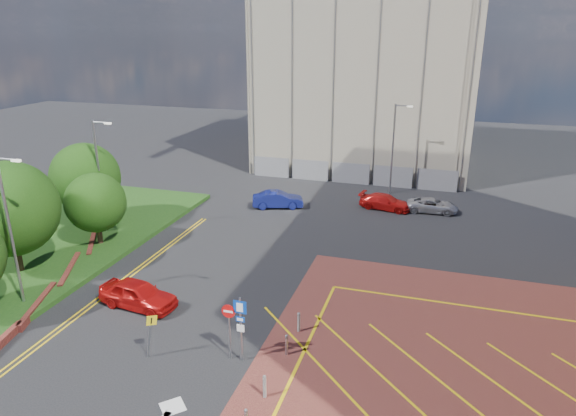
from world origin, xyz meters
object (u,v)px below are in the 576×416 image
at_px(sign_cluster, 236,322).
at_px(warning_sign, 150,331).
at_px(tree_c, 96,203).
at_px(lamp_back, 394,146).
at_px(car_red_left, 138,294).
at_px(car_blue_back, 278,200).
at_px(lamp_left_near, 10,226).
at_px(car_red_back, 385,202).
at_px(tree_b, 9,209).
at_px(tree_d, 85,177).
at_px(car_silver_back, 432,205).
at_px(lamp_left_far, 100,173).

bearing_deg(sign_cluster, warning_sign, -164.76).
xyz_separation_m(tree_c, lamp_back, (17.58, 18.00, 1.17)).
distance_m(lamp_back, car_red_left, 26.69).
relative_size(sign_cluster, car_blue_back, 0.77).
bearing_deg(lamp_left_near, car_red_back, 52.46).
bearing_deg(tree_b, lamp_back, 49.59).
bearing_deg(warning_sign, lamp_left_near, 167.28).
bearing_deg(car_red_back, sign_cluster, 179.41).
bearing_deg(tree_c, lamp_back, 45.68).
height_order(tree_b, tree_d, tree_b).
bearing_deg(warning_sign, tree_c, 135.12).
bearing_deg(car_silver_back, car_red_back, 94.09).
relative_size(tree_d, warning_sign, 2.70).
bearing_deg(car_red_back, car_blue_back, 113.59).
distance_m(sign_cluster, car_red_back, 22.90).
height_order(tree_d, sign_cluster, tree_d).
relative_size(warning_sign, car_red_left, 0.52).
bearing_deg(lamp_left_far, car_red_left, -46.26).
height_order(lamp_left_far, warning_sign, lamp_left_far).
distance_m(tree_d, car_blue_back, 14.96).
bearing_deg(tree_c, car_red_back, 37.52).
distance_m(car_red_left, car_blue_back, 17.64).
bearing_deg(car_blue_back, sign_cluster, 173.91).
bearing_deg(lamp_left_near, lamp_left_far, 101.31).
relative_size(lamp_back, car_red_back, 1.88).
distance_m(sign_cluster, car_red_left, 7.51).
relative_size(warning_sign, car_silver_back, 0.56).
bearing_deg(car_red_left, tree_d, 53.83).
distance_m(tree_d, car_red_back, 23.38).
height_order(lamp_left_near, warning_sign, lamp_left_near).
bearing_deg(sign_cluster, lamp_back, 82.03).
height_order(tree_c, tree_d, tree_d).
bearing_deg(lamp_left_far, tree_d, 154.32).
relative_size(tree_b, car_blue_back, 1.61).
bearing_deg(tree_b, warning_sign, -22.62).
relative_size(warning_sign, car_red_back, 0.53).
bearing_deg(car_blue_back, lamp_left_near, 138.31).
relative_size(tree_d, car_red_left, 1.40).
xyz_separation_m(tree_c, warning_sign, (10.07, -10.03, -1.76)).
height_order(lamp_left_far, car_red_left, lamp_left_far).
bearing_deg(tree_c, tree_d, 135.00).
relative_size(car_red_left, car_silver_back, 1.08).
bearing_deg(tree_d, lamp_left_far, -25.68).
relative_size(lamp_left_near, lamp_left_far, 1.00).
distance_m(lamp_back, car_blue_back, 11.47).
bearing_deg(tree_b, lamp_left_near, -44.25).
bearing_deg(tree_c, lamp_left_far, 114.71).
height_order(lamp_left_far, car_blue_back, lamp_left_far).
relative_size(tree_d, sign_cluster, 1.90).
bearing_deg(lamp_left_near, warning_sign, -12.72).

